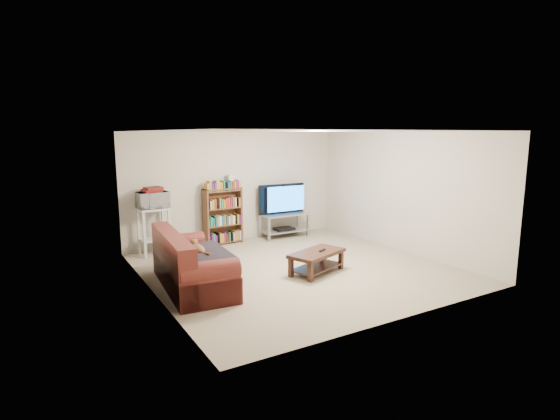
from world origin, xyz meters
TOP-DOWN VIEW (x-y plane):
  - floor at (0.00, 0.00)m, footprint 5.00×5.00m
  - ceiling at (0.00, 0.00)m, footprint 5.00×5.00m
  - wall_back at (0.00, 2.50)m, footprint 5.00×0.00m
  - wall_front at (0.00, -2.50)m, footprint 5.00×0.00m
  - wall_left at (-2.50, 0.00)m, footprint 0.00×5.00m
  - wall_right at (2.50, 0.00)m, footprint 0.00×5.00m
  - sofa at (-1.97, 0.03)m, footprint 1.06×2.11m
  - blanket at (-1.80, -0.13)m, footprint 0.80×1.03m
  - cat at (-1.78, 0.06)m, footprint 0.27×0.57m
  - coffee_table at (0.17, -0.39)m, footprint 1.15×0.84m
  - remote at (0.27, -0.40)m, footprint 0.17×0.12m
  - tv_stand at (1.04, 2.16)m, footprint 1.10×0.50m
  - television at (1.04, 2.16)m, footprint 1.18×0.16m
  - dvd_player at (1.04, 2.16)m, footprint 0.44×0.31m
  - bookshelf at (-0.41, 2.30)m, footprint 0.86×0.32m
  - shelf_clutter at (-0.32, 2.32)m, footprint 0.62×0.23m
  - microwave_stand at (-1.92, 2.20)m, footprint 0.62×0.47m
  - microwave at (-1.92, 2.20)m, footprint 0.61×0.44m
  - game_boxes at (-1.92, 2.20)m, footprint 0.36×0.33m

SIDE VIEW (x-z plane):
  - floor at x=0.00m, z-range 0.00..0.00m
  - dvd_player at x=1.04m, z-range 0.16..0.22m
  - coffee_table at x=0.17m, z-range 0.07..0.45m
  - sofa at x=-1.97m, z-range -0.13..0.75m
  - tv_stand at x=1.04m, z-range 0.09..0.64m
  - remote at x=0.27m, z-range 0.38..0.40m
  - blanket at x=-1.80m, z-range 0.43..0.61m
  - cat at x=-1.78m, z-range 0.50..0.66m
  - microwave_stand at x=-1.92m, z-range 0.13..1.06m
  - bookshelf at x=-0.41m, z-range 0.02..1.24m
  - television at x=1.04m, z-range 0.55..1.22m
  - microwave at x=-1.92m, z-range 0.93..1.25m
  - wall_back at x=0.00m, z-range -1.30..3.70m
  - wall_front at x=0.00m, z-range -1.30..3.70m
  - wall_left at x=-2.50m, z-range -1.30..3.70m
  - wall_right at x=2.50m, z-range -1.30..3.70m
  - game_boxes at x=-1.92m, z-range 1.25..1.30m
  - shelf_clutter at x=-0.32m, z-range 1.18..1.46m
  - ceiling at x=0.00m, z-range 2.40..2.40m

